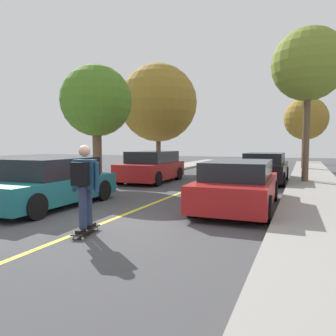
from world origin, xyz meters
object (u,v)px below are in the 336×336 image
at_px(street_tree_left_nearest, 96,101).
at_px(street_tree_right_far, 306,115).
at_px(parked_car_left_near, 152,167).
at_px(street_tree_right_near, 306,119).
at_px(parked_car_left_nearest, 51,183).
at_px(parked_car_right_nearest, 238,185).
at_px(fire_hydrant, 120,171).
at_px(skateboarder, 84,182).
at_px(streetlamp, 308,104).
at_px(street_tree_right_nearest, 308,65).
at_px(skateboard, 86,230).
at_px(parked_car_right_near, 265,168).
at_px(street_tree_left_near, 158,103).

bearing_deg(street_tree_left_nearest, street_tree_right_far, 67.35).
xyz_separation_m(parked_car_left_near, street_tree_right_near, (6.67, 10.17, 2.77)).
height_order(parked_car_left_near, street_tree_right_far, street_tree_right_far).
bearing_deg(parked_car_left_nearest, street_tree_right_far, 74.91).
relative_size(parked_car_right_nearest, fire_hydrant, 6.49).
height_order(parked_car_left_nearest, skateboarder, skateboarder).
bearing_deg(streetlamp, skateboarder, -110.17).
xyz_separation_m(street_tree_right_nearest, street_tree_right_far, (0.00, 16.33, -0.76)).
distance_m(street_tree_right_far, skateboard, 27.32).
relative_size(street_tree_right_nearest, skateboarder, 4.04).
height_order(parked_car_left_near, parked_car_right_nearest, parked_car_left_near).
relative_size(parked_car_left_nearest, skateboarder, 2.59).
bearing_deg(street_tree_right_nearest, street_tree_right_far, 90.00).
height_order(parked_car_right_near, street_tree_left_nearest, street_tree_left_nearest).
relative_size(skateboard, skateboarder, 0.52).
relative_size(parked_car_right_near, skateboarder, 2.72).
bearing_deg(skateboarder, fire_hydrant, 117.26).
height_order(parked_car_left_near, street_tree_right_near, street_tree_right_near).
bearing_deg(street_tree_right_far, fire_hydrant, -113.73).
bearing_deg(street_tree_left_near, fire_hydrant, -87.35).
relative_size(parked_car_left_near, skateboarder, 2.48).
bearing_deg(parked_car_left_nearest, parked_car_right_nearest, 20.81).
distance_m(parked_car_left_nearest, street_tree_right_near, 18.18).
distance_m(parked_car_right_near, street_tree_right_nearest, 4.85).
distance_m(parked_car_left_nearest, parked_car_left_near, 6.51).
distance_m(street_tree_left_near, fire_hydrant, 6.17).
xyz_separation_m(street_tree_left_near, skateboarder, (4.42, -12.99, -3.26)).
distance_m(street_tree_right_far, streetlamp, 15.86).
height_order(parked_car_right_nearest, skateboard, parked_car_right_nearest).
bearing_deg(fire_hydrant, parked_car_right_nearest, -33.58).
height_order(parked_car_right_nearest, street_tree_right_near, street_tree_right_near).
distance_m(street_tree_left_near, street_tree_right_nearest, 8.83).
xyz_separation_m(parked_car_right_nearest, street_tree_right_nearest, (1.72, 6.51, 4.56)).
bearing_deg(streetlamp, parked_car_right_nearest, -104.02).
distance_m(parked_car_left_nearest, skateboard, 3.37).
bearing_deg(street_tree_left_near, skateboarder, -71.21).
bearing_deg(parked_car_right_near, street_tree_left_nearest, -149.94).
bearing_deg(parked_car_left_near, skateboarder, -72.39).
bearing_deg(parked_car_left_near, street_tree_right_nearest, 15.79).
bearing_deg(street_tree_left_near, parked_car_left_nearest, -81.10).
bearing_deg(streetlamp, parked_car_left_nearest, -126.97).
bearing_deg(skateboard, fire_hydrant, 117.32).
relative_size(parked_car_left_nearest, parked_car_right_near, 0.95).
xyz_separation_m(parked_car_right_near, street_tree_left_near, (-6.66, 2.53, 3.62)).
xyz_separation_m(parked_car_right_nearest, street_tree_right_near, (1.72, 14.80, 2.83)).
bearing_deg(street_tree_left_near, street_tree_right_far, 58.56).
relative_size(street_tree_left_near, skateboard, 7.54).
height_order(streetlamp, skateboard, streetlamp).
height_order(fire_hydrant, streetlamp, streetlamp).
xyz_separation_m(street_tree_right_near, skateboard, (-3.98, -18.63, -3.40)).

